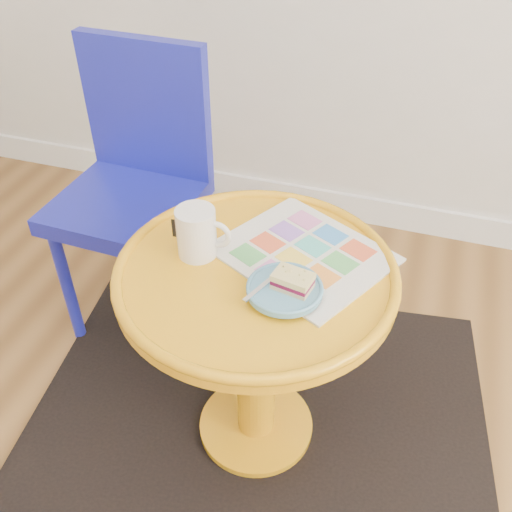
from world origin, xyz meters
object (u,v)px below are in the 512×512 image
(mug, at_px, (197,231))
(plate, at_px, (285,290))
(chair, at_px, (136,177))
(side_table, at_px, (256,323))
(newspaper, at_px, (303,254))

(mug, relative_size, plate, 0.80)
(chair, bearing_deg, side_table, -35.26)
(side_table, relative_size, newspaper, 1.78)
(side_table, xyz_separation_m, newspaper, (0.09, 0.09, 0.17))
(newspaper, xyz_separation_m, mug, (-0.23, -0.07, 0.06))
(plate, bearing_deg, mug, 161.24)
(side_table, bearing_deg, chair, 142.70)
(side_table, bearing_deg, mug, 173.72)
(chair, distance_m, newspaper, 0.67)
(mug, xyz_separation_m, plate, (0.22, -0.08, -0.05))
(chair, bearing_deg, newspaper, -24.91)
(newspaper, relative_size, plate, 2.22)
(side_table, relative_size, mug, 4.91)
(side_table, distance_m, chair, 0.64)
(newspaper, height_order, plate, plate)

